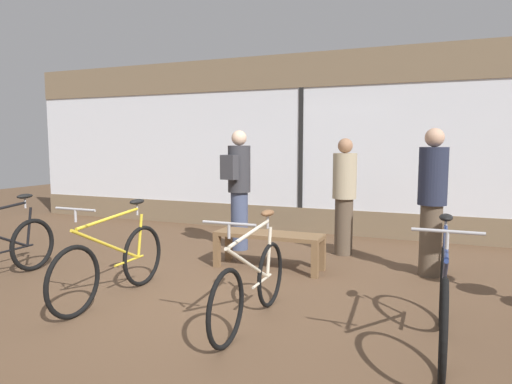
{
  "coord_description": "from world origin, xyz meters",
  "views": [
    {
      "loc": [
        2.34,
        -4.15,
        1.62
      ],
      "look_at": [
        0.0,
        1.62,
        0.95
      ],
      "focal_mm": 32.0,
      "sensor_mm": 36.0,
      "label": 1
    }
  ],
  "objects_px": {
    "bicycle_right": "(252,283)",
    "bicycle_left": "(113,263)",
    "bicycle_far_right": "(443,300)",
    "display_bench": "(269,239)",
    "customer_mid_floor": "(432,199)",
    "customer_near_rack": "(344,194)",
    "customer_by_window": "(239,186)"
  },
  "relations": [
    {
      "from": "bicycle_right",
      "to": "display_bench",
      "type": "xyz_separation_m",
      "value": [
        -0.49,
        1.76,
        0.01
      ]
    },
    {
      "from": "bicycle_left",
      "to": "bicycle_right",
      "type": "relative_size",
      "value": 1.06
    },
    {
      "from": "bicycle_far_right",
      "to": "display_bench",
      "type": "bearing_deg",
      "value": 141.02
    },
    {
      "from": "bicycle_far_right",
      "to": "customer_by_window",
      "type": "height_order",
      "value": "customer_by_window"
    },
    {
      "from": "display_bench",
      "to": "customer_by_window",
      "type": "bearing_deg",
      "value": 134.11
    },
    {
      "from": "display_bench",
      "to": "bicycle_far_right",
      "type": "bearing_deg",
      "value": -38.98
    },
    {
      "from": "bicycle_far_right",
      "to": "customer_near_rack",
      "type": "xyz_separation_m",
      "value": [
        -1.33,
        2.8,
        0.49
      ]
    },
    {
      "from": "display_bench",
      "to": "bicycle_left",
      "type": "bearing_deg",
      "value": -122.74
    },
    {
      "from": "customer_by_window",
      "to": "customer_mid_floor",
      "type": "height_order",
      "value": "customer_by_window"
    },
    {
      "from": "bicycle_right",
      "to": "bicycle_far_right",
      "type": "distance_m",
      "value": 1.59
    },
    {
      "from": "bicycle_far_right",
      "to": "customer_by_window",
      "type": "xyz_separation_m",
      "value": [
        -2.88,
        2.5,
        0.58
      ]
    },
    {
      "from": "customer_mid_floor",
      "to": "bicycle_far_right",
      "type": "bearing_deg",
      "value": -86.23
    },
    {
      "from": "bicycle_far_right",
      "to": "customer_near_rack",
      "type": "relative_size",
      "value": 1.04
    },
    {
      "from": "bicycle_right",
      "to": "display_bench",
      "type": "bearing_deg",
      "value": 105.63
    },
    {
      "from": "bicycle_left",
      "to": "bicycle_right",
      "type": "height_order",
      "value": "bicycle_left"
    },
    {
      "from": "bicycle_right",
      "to": "display_bench",
      "type": "height_order",
      "value": "bicycle_right"
    },
    {
      "from": "bicycle_right",
      "to": "bicycle_far_right",
      "type": "xyz_separation_m",
      "value": [
        1.59,
        0.07,
        0.03
      ]
    },
    {
      "from": "bicycle_left",
      "to": "customer_mid_floor",
      "type": "relative_size",
      "value": 0.97
    },
    {
      "from": "bicycle_far_right",
      "to": "bicycle_left",
      "type": "bearing_deg",
      "value": -179.66
    },
    {
      "from": "customer_by_window",
      "to": "display_bench",
      "type": "bearing_deg",
      "value": -45.89
    },
    {
      "from": "display_bench",
      "to": "customer_mid_floor",
      "type": "xyz_separation_m",
      "value": [
        1.94,
        0.45,
        0.57
      ]
    },
    {
      "from": "bicycle_right",
      "to": "bicycle_left",
      "type": "bearing_deg",
      "value": 178.01
    },
    {
      "from": "customer_near_rack",
      "to": "customer_mid_floor",
      "type": "distance_m",
      "value": 1.37
    },
    {
      "from": "bicycle_right",
      "to": "customer_by_window",
      "type": "bearing_deg",
      "value": 116.54
    },
    {
      "from": "bicycle_left",
      "to": "display_bench",
      "type": "bearing_deg",
      "value": 57.26
    },
    {
      "from": "display_bench",
      "to": "customer_near_rack",
      "type": "height_order",
      "value": "customer_near_rack"
    },
    {
      "from": "customer_near_rack",
      "to": "customer_mid_floor",
      "type": "relative_size",
      "value": 0.94
    },
    {
      "from": "display_bench",
      "to": "customer_mid_floor",
      "type": "distance_m",
      "value": 2.07
    },
    {
      "from": "bicycle_right",
      "to": "customer_near_rack",
      "type": "xyz_separation_m",
      "value": [
        0.25,
        2.87,
        0.51
      ]
    },
    {
      "from": "bicycle_left",
      "to": "bicycle_far_right",
      "type": "height_order",
      "value": "bicycle_far_right"
    },
    {
      "from": "bicycle_far_right",
      "to": "customer_mid_floor",
      "type": "xyz_separation_m",
      "value": [
        -0.14,
        2.13,
        0.55
      ]
    },
    {
      "from": "bicycle_far_right",
      "to": "customer_mid_floor",
      "type": "relative_size",
      "value": 0.97
    }
  ]
}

